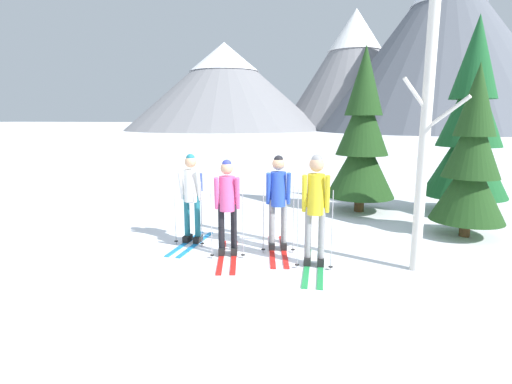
% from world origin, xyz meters
% --- Properties ---
extents(ground_plane, '(400.00, 400.00, 0.00)m').
position_xyz_m(ground_plane, '(0.00, 0.00, 0.00)').
color(ground_plane, white).
extents(skier_in_white, '(0.61, 1.62, 1.75)m').
position_xyz_m(skier_in_white, '(-1.04, 0.31, 0.99)').
color(skier_in_white, '#1E84D1').
rests_on(skier_in_white, ground).
extents(skier_in_pink, '(0.75, 1.75, 1.71)m').
position_xyz_m(skier_in_pink, '(-0.15, -0.21, 0.96)').
color(skier_in_pink, red).
rests_on(skier_in_pink, ground).
extents(skier_in_blue, '(0.70, 1.82, 1.76)m').
position_xyz_m(skier_in_blue, '(0.66, 0.29, 0.99)').
color(skier_in_blue, red).
rests_on(skier_in_blue, ground).
extents(skier_in_yellow, '(0.61, 1.77, 1.85)m').
position_xyz_m(skier_in_yellow, '(1.40, -0.39, 1.03)').
color(skier_in_yellow, green).
rests_on(skier_in_yellow, ground).
extents(pine_tree_near, '(1.44, 1.44, 3.48)m').
position_xyz_m(pine_tree_near, '(4.27, 2.03, 1.59)').
color(pine_tree_near, '#51381E').
rests_on(pine_tree_near, ground).
extents(pine_tree_mid, '(1.73, 1.73, 4.18)m').
position_xyz_m(pine_tree_mid, '(2.17, 3.83, 1.91)').
color(pine_tree_mid, '#51381E').
rests_on(pine_tree_mid, ground).
extents(pine_tree_far, '(2.01, 2.01, 4.84)m').
position_xyz_m(pine_tree_far, '(4.74, 4.22, 2.22)').
color(pine_tree_far, '#51381E').
rests_on(pine_tree_far, ground).
extents(birch_tree_tall, '(0.92, 0.45, 4.39)m').
position_xyz_m(birch_tree_tall, '(3.00, -0.19, 2.21)').
color(birch_tree_tall, silver).
rests_on(birch_tree_tall, ground).
extents(mountain_ridge_distant, '(80.87, 46.25, 29.08)m').
position_xyz_m(mountain_ridge_distant, '(2.14, 73.41, 12.60)').
color(mountain_ridge_distant, gray).
rests_on(mountain_ridge_distant, ground).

